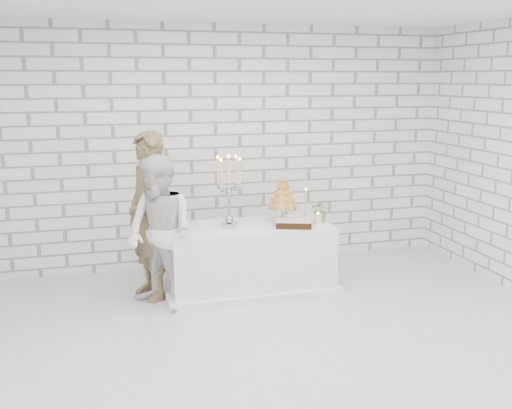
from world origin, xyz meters
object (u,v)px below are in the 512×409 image
cake_table (250,258)px  croquembouche (283,199)px  bride (160,233)px  candelabra (229,191)px  groom (149,216)px

cake_table → croquembouche: (0.41, 0.07, 0.64)m
cake_table → bride: (-1.02, -0.28, 0.43)m
candelabra → croquembouche: candelabra is taller
candelabra → groom: bearing=173.0°
bride → cake_table: bearing=70.4°
bride → croquembouche: (1.43, 0.35, 0.21)m
cake_table → bride: size_ratio=1.12×
groom → croquembouche: 1.51m
groom → candelabra: bearing=60.9°
croquembouche → groom: bearing=179.5°
candelabra → croquembouche: bearing=8.1°
groom → candelabra: 0.90m
bride → candelabra: size_ratio=2.01×
candelabra → croquembouche: 0.66m
groom → croquembouche: (1.50, -0.01, 0.11)m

